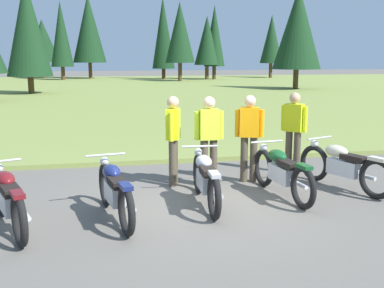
{
  "coord_description": "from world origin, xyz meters",
  "views": [
    {
      "loc": [
        -1.54,
        -7.2,
        2.4
      ],
      "look_at": [
        0.0,
        0.6,
        0.9
      ],
      "focal_mm": 43.97,
      "sensor_mm": 36.0,
      "label": 1
    }
  ],
  "objects_px": {
    "motorcycle_navy": "(115,190)",
    "rider_near_row_end": "(294,128)",
    "motorcycle_cream": "(343,166)",
    "rider_checking_bike": "(249,133)",
    "motorcycle_maroon": "(9,199)",
    "motorcycle_british_green": "(282,172)",
    "rider_in_hivis_vest": "(209,136)",
    "rider_with_back_turned": "(173,135)",
    "motorcycle_silver": "(206,179)"
  },
  "relations": [
    {
      "from": "motorcycle_navy",
      "to": "rider_near_row_end",
      "type": "height_order",
      "value": "rider_near_row_end"
    },
    {
      "from": "rider_near_row_end",
      "to": "motorcycle_navy",
      "type": "bearing_deg",
      "value": -150.45
    },
    {
      "from": "motorcycle_cream",
      "to": "rider_checking_bike",
      "type": "height_order",
      "value": "rider_checking_bike"
    },
    {
      "from": "motorcycle_maroon",
      "to": "motorcycle_cream",
      "type": "xyz_separation_m",
      "value": [
        5.58,
        0.95,
        0.0
      ]
    },
    {
      "from": "motorcycle_british_green",
      "to": "rider_in_hivis_vest",
      "type": "bearing_deg",
      "value": 139.76
    },
    {
      "from": "motorcycle_british_green",
      "to": "rider_with_back_turned",
      "type": "xyz_separation_m",
      "value": [
        -1.71,
        1.08,
        0.51
      ]
    },
    {
      "from": "motorcycle_maroon",
      "to": "motorcycle_cream",
      "type": "height_order",
      "value": "same"
    },
    {
      "from": "motorcycle_navy",
      "to": "motorcycle_silver",
      "type": "xyz_separation_m",
      "value": [
        1.47,
        0.4,
        0.0
      ]
    },
    {
      "from": "motorcycle_silver",
      "to": "rider_with_back_turned",
      "type": "xyz_separation_m",
      "value": [
        -0.33,
        1.29,
        0.51
      ]
    },
    {
      "from": "rider_checking_bike",
      "to": "motorcycle_silver",
      "type": "bearing_deg",
      "value": -132.3
    },
    {
      "from": "motorcycle_silver",
      "to": "motorcycle_cream",
      "type": "bearing_deg",
      "value": 8.9
    },
    {
      "from": "rider_near_row_end",
      "to": "rider_checking_bike",
      "type": "bearing_deg",
      "value": -157.39
    },
    {
      "from": "rider_near_row_end",
      "to": "motorcycle_silver",
      "type": "bearing_deg",
      "value": -142.65
    },
    {
      "from": "motorcycle_silver",
      "to": "rider_in_hivis_vest",
      "type": "relative_size",
      "value": 1.26
    },
    {
      "from": "motorcycle_british_green",
      "to": "motorcycle_cream",
      "type": "distance_m",
      "value": 1.28
    },
    {
      "from": "motorcycle_maroon",
      "to": "rider_near_row_end",
      "type": "relative_size",
      "value": 1.2
    },
    {
      "from": "rider_in_hivis_vest",
      "to": "rider_checking_bike",
      "type": "distance_m",
      "value": 0.83
    },
    {
      "from": "motorcycle_navy",
      "to": "rider_checking_bike",
      "type": "bearing_deg",
      "value": 32.23
    },
    {
      "from": "motorcycle_british_green",
      "to": "rider_with_back_turned",
      "type": "bearing_deg",
      "value": 147.63
    },
    {
      "from": "rider_in_hivis_vest",
      "to": "rider_near_row_end",
      "type": "relative_size",
      "value": 1.0
    },
    {
      "from": "rider_near_row_end",
      "to": "motorcycle_maroon",
      "type": "bearing_deg",
      "value": -156.57
    },
    {
      "from": "motorcycle_maroon",
      "to": "motorcycle_silver",
      "type": "bearing_deg",
      "value": 10.37
    },
    {
      "from": "motorcycle_silver",
      "to": "motorcycle_british_green",
      "type": "xyz_separation_m",
      "value": [
        1.38,
        0.2,
        0.0
      ]
    },
    {
      "from": "rider_with_back_turned",
      "to": "rider_checking_bike",
      "type": "height_order",
      "value": "same"
    },
    {
      "from": "motorcycle_cream",
      "to": "rider_in_hivis_vest",
      "type": "xyz_separation_m",
      "value": [
        -2.34,
        0.69,
        0.51
      ]
    },
    {
      "from": "rider_in_hivis_vest",
      "to": "rider_near_row_end",
      "type": "distance_m",
      "value": 2.0
    },
    {
      "from": "rider_with_back_turned",
      "to": "rider_checking_bike",
      "type": "xyz_separation_m",
      "value": [
        1.46,
        -0.04,
        0.0
      ]
    },
    {
      "from": "motorcycle_silver",
      "to": "motorcycle_british_green",
      "type": "bearing_deg",
      "value": 8.33
    },
    {
      "from": "motorcycle_maroon",
      "to": "motorcycle_british_green",
      "type": "distance_m",
      "value": 4.38
    },
    {
      "from": "rider_checking_bike",
      "to": "motorcycle_maroon",
      "type": "bearing_deg",
      "value": -156.35
    },
    {
      "from": "motorcycle_maroon",
      "to": "rider_with_back_turned",
      "type": "bearing_deg",
      "value": 34.98
    },
    {
      "from": "motorcycle_cream",
      "to": "rider_with_back_turned",
      "type": "xyz_separation_m",
      "value": [
        -2.98,
        0.87,
        0.51
      ]
    },
    {
      "from": "motorcycle_british_green",
      "to": "rider_checking_bike",
      "type": "xyz_separation_m",
      "value": [
        -0.25,
        1.04,
        0.51
      ]
    },
    {
      "from": "motorcycle_silver",
      "to": "rider_checking_bike",
      "type": "relative_size",
      "value": 1.26
    },
    {
      "from": "motorcycle_maroon",
      "to": "motorcycle_navy",
      "type": "relative_size",
      "value": 0.97
    },
    {
      "from": "motorcycle_silver",
      "to": "rider_near_row_end",
      "type": "bearing_deg",
      "value": 37.35
    },
    {
      "from": "motorcycle_navy",
      "to": "motorcycle_cream",
      "type": "distance_m",
      "value": 4.2
    },
    {
      "from": "motorcycle_maroon",
      "to": "motorcycle_cream",
      "type": "distance_m",
      "value": 5.66
    },
    {
      "from": "motorcycle_maroon",
      "to": "motorcycle_navy",
      "type": "xyz_separation_m",
      "value": [
        1.46,
        0.14,
        0.0
      ]
    },
    {
      "from": "motorcycle_british_green",
      "to": "rider_with_back_turned",
      "type": "relative_size",
      "value": 1.26
    },
    {
      "from": "motorcycle_british_green",
      "to": "motorcycle_cream",
      "type": "relative_size",
      "value": 1.05
    },
    {
      "from": "motorcycle_british_green",
      "to": "rider_in_hivis_vest",
      "type": "height_order",
      "value": "rider_in_hivis_vest"
    },
    {
      "from": "motorcycle_maroon",
      "to": "rider_in_hivis_vest",
      "type": "height_order",
      "value": "rider_in_hivis_vest"
    },
    {
      "from": "motorcycle_maroon",
      "to": "rider_in_hivis_vest",
      "type": "relative_size",
      "value": 1.2
    },
    {
      "from": "rider_in_hivis_vest",
      "to": "rider_near_row_end",
      "type": "bearing_deg",
      "value": 17.07
    },
    {
      "from": "rider_near_row_end",
      "to": "rider_with_back_turned",
      "type": "height_order",
      "value": "same"
    },
    {
      "from": "motorcycle_maroon",
      "to": "rider_near_row_end",
      "type": "distance_m",
      "value": 5.64
    },
    {
      "from": "rider_near_row_end",
      "to": "rider_with_back_turned",
      "type": "distance_m",
      "value": 2.58
    },
    {
      "from": "rider_near_row_end",
      "to": "motorcycle_british_green",
      "type": "bearing_deg",
      "value": -119.36
    },
    {
      "from": "rider_in_hivis_vest",
      "to": "rider_with_back_turned",
      "type": "bearing_deg",
      "value": 164.56
    }
  ]
}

